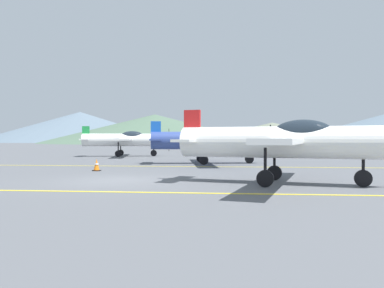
{
  "coord_description": "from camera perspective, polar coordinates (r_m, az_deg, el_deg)",
  "views": [
    {
      "loc": [
        4.36,
        -14.63,
        1.61
      ],
      "look_at": [
        1.48,
        14.0,
        1.2
      ],
      "focal_mm": 36.58,
      "sensor_mm": 36.0,
      "label": 1
    }
  ],
  "objects": [
    {
      "name": "hill_left",
      "position": [
        187.49,
        -16.02,
        2.41
      ],
      "size": [
        89.34,
        89.34,
        13.83
      ],
      "primitive_type": "cone",
      "color": "slate",
      "rests_on": "ground_plane"
    },
    {
      "name": "airplane_back",
      "position": [
        38.48,
        7.37,
        0.68
      ],
      "size": [
        7.86,
        9.03,
        2.7
      ],
      "color": "#33478C",
      "rests_on": "ground_plane"
    },
    {
      "name": "car_sedan",
      "position": [
        50.03,
        2.04,
        -0.06
      ],
      "size": [
        3.05,
        4.65,
        1.62
      ],
      "color": "black",
      "rests_on": "ground_plane"
    },
    {
      "name": "ground_plane",
      "position": [
        15.35,
        -10.84,
        -5.23
      ],
      "size": [
        400.0,
        400.0,
        0.0
      ],
      "primitive_type": "plane",
      "color": "#54565B"
    },
    {
      "name": "airplane_near",
      "position": [
        14.16,
        13.36,
        0.43
      ],
      "size": [
        7.9,
        8.98,
        2.7
      ],
      "color": "white",
      "rests_on": "ground_plane"
    },
    {
      "name": "apron_line_far",
      "position": [
        22.65,
        -5.38,
        -3.25
      ],
      "size": [
        80.0,
        0.16,
        0.01
      ],
      "primitive_type": "cube",
      "color": "yellow",
      "rests_on": "ground_plane"
    },
    {
      "name": "hill_centerright",
      "position": [
        140.52,
        11.61,
        1.62
      ],
      "size": [
        60.6,
        60.6,
        7.21
      ],
      "primitive_type": "cone",
      "color": "slate",
      "rests_on": "ground_plane"
    },
    {
      "name": "airplane_mid",
      "position": [
        25.06,
        2.65,
        0.61
      ],
      "size": [
        7.89,
        9.04,
        2.7
      ],
      "color": "#33478C",
      "rests_on": "ground_plane"
    },
    {
      "name": "airplane_far",
      "position": [
        35.61,
        -9.72,
        0.66
      ],
      "size": [
        7.9,
        9.02,
        2.7
      ],
      "color": "white",
      "rests_on": "ground_plane"
    },
    {
      "name": "hill_centerleft",
      "position": [
        139.02,
        -5.44,
        2.24
      ],
      "size": [
        79.52,
        79.52,
        10.1
      ],
      "primitive_type": "cone",
      "color": "#4C6651",
      "rests_on": "ground_plane"
    },
    {
      "name": "apron_line_near",
      "position": [
        12.32,
        -15.14,
        -6.71
      ],
      "size": [
        80.0,
        0.16,
        0.01
      ],
      "primitive_type": "cube",
      "color": "yellow",
      "rests_on": "ground_plane"
    },
    {
      "name": "traffic_cone_front",
      "position": [
        19.98,
        -13.74,
        -3.0
      ],
      "size": [
        0.36,
        0.36,
        0.59
      ],
      "color": "black",
      "rests_on": "ground_plane"
    }
  ]
}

